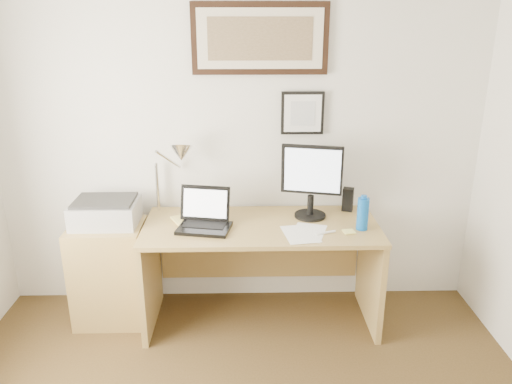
{
  "coord_description": "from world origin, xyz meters",
  "views": [
    {
      "loc": [
        0.04,
        -1.5,
        2.08
      ],
      "look_at": [
        0.11,
        1.43,
        1.06
      ],
      "focal_mm": 35.0,
      "sensor_mm": 36.0,
      "label": 1
    }
  ],
  "objects_px": {
    "laptop": "(205,219)",
    "printer": "(106,212)",
    "book": "(177,225)",
    "lcd_monitor": "(312,178)",
    "desk": "(261,250)",
    "side_cabinet": "(111,273)",
    "water_bottle": "(363,214)"
  },
  "relations": [
    {
      "from": "laptop",
      "to": "printer",
      "type": "bearing_deg",
      "value": 170.04
    },
    {
      "from": "book",
      "to": "printer",
      "type": "relative_size",
      "value": 0.62
    },
    {
      "from": "printer",
      "to": "lcd_monitor",
      "type": "bearing_deg",
      "value": 1.49
    },
    {
      "from": "lcd_monitor",
      "to": "laptop",
      "type": "bearing_deg",
      "value": -167.8
    },
    {
      "from": "desk",
      "to": "laptop",
      "type": "xyz_separation_m",
      "value": [
        -0.38,
        -0.12,
        0.29
      ]
    },
    {
      "from": "side_cabinet",
      "to": "water_bottle",
      "type": "relative_size",
      "value": 3.35
    },
    {
      "from": "desk",
      "to": "lcd_monitor",
      "type": "height_order",
      "value": "lcd_monitor"
    },
    {
      "from": "book",
      "to": "water_bottle",
      "type": "bearing_deg",
      "value": -3.72
    },
    {
      "from": "side_cabinet",
      "to": "book",
      "type": "height_order",
      "value": "book"
    },
    {
      "from": "book",
      "to": "printer",
      "type": "distance_m",
      "value": 0.51
    },
    {
      "from": "side_cabinet",
      "to": "book",
      "type": "distance_m",
      "value": 0.64
    },
    {
      "from": "desk",
      "to": "laptop",
      "type": "distance_m",
      "value": 0.49
    },
    {
      "from": "book",
      "to": "laptop",
      "type": "height_order",
      "value": "laptop"
    },
    {
      "from": "side_cabinet",
      "to": "desk",
      "type": "bearing_deg",
      "value": 1.89
    },
    {
      "from": "water_bottle",
      "to": "desk",
      "type": "bearing_deg",
      "value": 165.11
    },
    {
      "from": "lcd_monitor",
      "to": "printer",
      "type": "bearing_deg",
      "value": -178.51
    },
    {
      "from": "side_cabinet",
      "to": "lcd_monitor",
      "type": "distance_m",
      "value": 1.58
    },
    {
      "from": "side_cabinet",
      "to": "printer",
      "type": "height_order",
      "value": "printer"
    },
    {
      "from": "laptop",
      "to": "printer",
      "type": "relative_size",
      "value": 0.86
    },
    {
      "from": "book",
      "to": "desk",
      "type": "xyz_separation_m",
      "value": [
        0.57,
        0.1,
        -0.25
      ]
    },
    {
      "from": "side_cabinet",
      "to": "water_bottle",
      "type": "distance_m",
      "value": 1.81
    },
    {
      "from": "desk",
      "to": "laptop",
      "type": "height_order",
      "value": "laptop"
    },
    {
      "from": "water_bottle",
      "to": "book",
      "type": "relative_size",
      "value": 0.8
    },
    {
      "from": "water_bottle",
      "to": "printer",
      "type": "distance_m",
      "value": 1.75
    },
    {
      "from": "laptop",
      "to": "water_bottle",
      "type": "bearing_deg",
      "value": -3.29
    },
    {
      "from": "water_bottle",
      "to": "lcd_monitor",
      "type": "distance_m",
      "value": 0.43
    },
    {
      "from": "side_cabinet",
      "to": "book",
      "type": "bearing_deg",
      "value": -7.07
    },
    {
      "from": "desk",
      "to": "lcd_monitor",
      "type": "distance_m",
      "value": 0.63
    },
    {
      "from": "water_bottle",
      "to": "printer",
      "type": "relative_size",
      "value": 0.5
    },
    {
      "from": "book",
      "to": "laptop",
      "type": "distance_m",
      "value": 0.2
    },
    {
      "from": "book",
      "to": "printer",
      "type": "xyz_separation_m",
      "value": [
        -0.5,
        0.1,
        0.06
      ]
    },
    {
      "from": "laptop",
      "to": "printer",
      "type": "distance_m",
      "value": 0.7
    }
  ]
}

